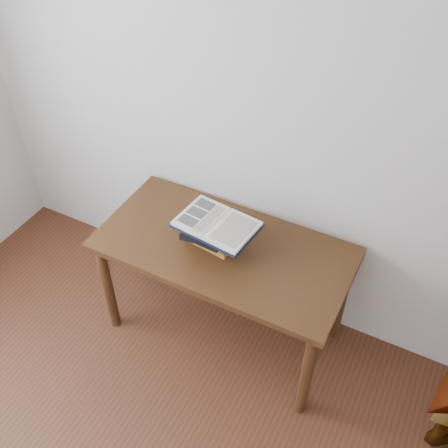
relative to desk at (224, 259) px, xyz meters
The scene contains 3 objects.
desk is the anchor object (origin of this frame).
book_stack 0.19m from the desk, behind, with size 0.29×0.21×0.16m.
open_book 0.27m from the desk, 135.99° to the right, with size 0.43×0.32×0.03m.
Camera 1 is at (0.94, -0.35, 2.70)m, focal length 42.00 mm.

